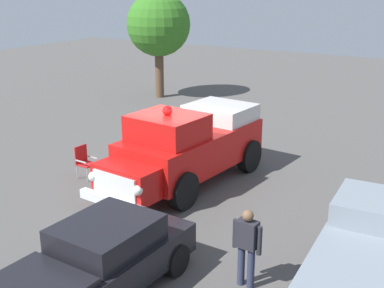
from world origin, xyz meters
The scene contains 7 objects.
ground_plane centered at (0.00, 0.00, 0.00)m, with size 60.00×60.00×0.00m, color #514F4C.
vintage_fire_truck centered at (-0.41, -0.16, 1.20)m, with size 2.78×6.12×2.59m.
classic_hot_rod centered at (-1.98, 5.71, 0.75)m, with size 2.05×4.43×1.46m.
parked_pickup centered at (-6.58, 3.37, 0.99)m, with size 2.29×4.91×1.90m.
lawn_chair_spare centered at (2.57, 1.13, 0.59)m, with size 0.53×0.54×1.02m.
spectator_standing centered at (-4.29, 3.87, 0.96)m, with size 0.64×0.28×1.68m.
oak_tree_left centered at (7.12, -9.54, 3.73)m, with size 3.24×3.24×5.38m.
Camera 1 is at (-7.96, 11.99, 5.88)m, focal length 47.32 mm.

